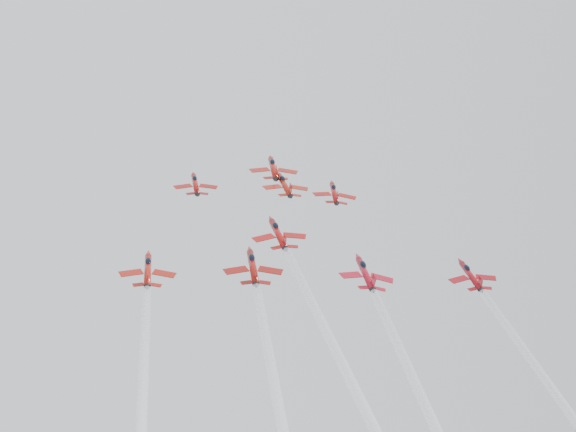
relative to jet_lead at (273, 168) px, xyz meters
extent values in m
cylinder|color=#A91A10|center=(0.00, -0.32, -0.33)|extent=(1.22, 9.59, 7.56)
cone|color=#A91A10|center=(0.00, 5.09, 3.68)|extent=(1.22, 2.68, 2.42)
cone|color=black|center=(0.00, -5.28, -4.02)|extent=(1.22, 1.79, 1.77)
ellipsoid|color=black|center=(0.00, 1.39, 1.62)|extent=(1.10, 2.54, 2.25)
cube|color=#A91A10|center=(-2.98, -0.99, -0.91)|extent=(4.51, 2.88, 1.27)
cube|color=#A91A10|center=(2.98, -0.99, -0.91)|extent=(4.51, 2.88, 1.27)
cube|color=#A91A10|center=(0.00, -5.01, -2.17)|extent=(0.13, 2.91, 2.96)
cube|color=#A91A10|center=(-1.55, -4.40, -3.36)|extent=(2.16, 1.42, 0.73)
cube|color=#A91A10|center=(1.55, -4.40, -3.36)|extent=(2.16, 1.42, 0.73)
cylinder|color=#A1140F|center=(-16.81, -8.32, -6.28)|extent=(1.02, 8.06, 6.35)
cone|color=#A1140F|center=(-16.81, -3.78, -2.90)|extent=(1.02, 2.25, 2.04)
cone|color=black|center=(-16.81, -12.49, -9.38)|extent=(1.02, 1.50, 1.48)
ellipsoid|color=black|center=(-16.81, -6.88, -4.63)|extent=(0.93, 2.14, 1.89)
cube|color=#A1140F|center=(-19.32, -8.89, -6.76)|extent=(3.79, 2.42, 1.07)
cube|color=#A1140F|center=(-14.30, -8.89, -6.76)|extent=(3.79, 2.42, 1.07)
cube|color=#A1140F|center=(-16.81, -12.26, -7.82)|extent=(0.11, 2.45, 2.49)
cube|color=#A1140F|center=(-18.11, -11.75, -8.83)|extent=(1.82, 1.19, 0.61)
cube|color=#A1140F|center=(-15.51, -11.75, -8.83)|extent=(1.82, 1.19, 0.61)
cylinder|color=#AD1F10|center=(1.32, -7.33, -5.54)|extent=(1.12, 8.82, 6.95)
cone|color=#AD1F10|center=(1.32, -2.36, -1.85)|extent=(1.12, 2.46, 2.23)
cone|color=black|center=(1.32, -11.90, -8.94)|extent=(1.12, 1.64, 1.62)
ellipsoid|color=black|center=(1.32, -5.76, -3.74)|extent=(1.02, 2.34, 2.07)
cube|color=#AD1F10|center=(-1.42, -7.95, -6.07)|extent=(4.14, 2.65, 1.17)
cube|color=#AD1F10|center=(4.07, -7.95, -6.07)|extent=(4.14, 2.65, 1.17)
cube|color=#AD1F10|center=(1.32, -11.65, -7.23)|extent=(0.12, 2.68, 2.72)
cube|color=#AD1F10|center=(-0.10, -11.08, -8.33)|extent=(1.99, 1.31, 0.67)
cube|color=#AD1F10|center=(2.75, -11.08, -8.33)|extent=(1.99, 1.31, 0.67)
cylinder|color=#A91310|center=(11.09, -9.81, -7.39)|extent=(1.04, 8.24, 6.50)
cone|color=#A91310|center=(11.09, -5.16, -3.93)|extent=(1.04, 2.30, 2.08)
cone|color=black|center=(11.09, -14.08, -10.55)|extent=(1.04, 1.54, 1.52)
ellipsoid|color=black|center=(11.09, -8.34, -5.70)|extent=(0.95, 2.19, 1.93)
cube|color=#A91310|center=(8.53, -10.39, -7.88)|extent=(3.87, 2.47, 1.09)
cube|color=#A91310|center=(13.66, -10.39, -7.88)|extent=(3.87, 2.47, 1.09)
cube|color=#A91310|center=(11.09, -13.84, -8.96)|extent=(0.11, 2.50, 2.54)
cube|color=#A91310|center=(9.77, -13.31, -9.99)|extent=(1.86, 1.22, 0.63)
cube|color=#A91310|center=(12.42, -13.31, -9.99)|extent=(1.86, 1.22, 0.63)
cylinder|color=#B21110|center=(-2.69, -24.91, -18.60)|extent=(1.15, 9.08, 7.16)
cone|color=#B21110|center=(-2.69, -19.78, -14.79)|extent=(1.15, 2.53, 2.30)
cone|color=black|center=(-2.69, -29.61, -22.09)|extent=(1.15, 1.69, 1.67)
ellipsoid|color=black|center=(-2.69, -23.29, -16.74)|extent=(1.05, 2.41, 2.13)
cube|color=#B21110|center=(-5.52, -25.55, -19.14)|extent=(4.27, 2.73, 1.21)
cube|color=#B21110|center=(0.13, -25.55, -19.14)|extent=(4.27, 2.73, 1.21)
cube|color=#B21110|center=(-2.69, -29.35, -20.34)|extent=(0.13, 2.76, 2.80)
cube|color=#B21110|center=(-4.16, -28.77, -21.47)|extent=(2.05, 1.35, 0.69)
cube|color=#B21110|center=(-1.23, -28.77, -21.47)|extent=(2.05, 1.35, 0.69)
cylinder|color=#AE1B10|center=(-25.36, -36.03, -26.86)|extent=(1.05, 8.29, 6.54)
cone|color=#AE1B10|center=(-25.36, -31.36, -23.39)|extent=(1.05, 2.31, 2.10)
cone|color=black|center=(-25.36, -40.32, -30.05)|extent=(1.05, 1.55, 1.53)
ellipsoid|color=black|center=(-25.36, -34.55, -25.17)|extent=(0.95, 2.20, 1.94)
cube|color=#AE1B10|center=(-27.94, -36.62, -27.36)|extent=(3.89, 2.49, 1.10)
cube|color=#AE1B10|center=(-22.79, -36.62, -27.36)|extent=(3.89, 2.49, 1.10)
cube|color=#AE1B10|center=(-25.36, -40.09, -28.45)|extent=(0.11, 2.52, 2.56)
cube|color=#AE1B10|center=(-26.70, -39.56, -29.48)|extent=(1.87, 1.23, 0.63)
cube|color=#AE1B10|center=(-24.03, -39.56, -29.48)|extent=(1.87, 1.23, 0.63)
cylinder|color=maroon|center=(-8.41, -34.69, -25.86)|extent=(1.15, 9.07, 7.15)
cone|color=maroon|center=(-8.41, -29.57, -22.06)|extent=(1.15, 2.53, 2.29)
cone|color=black|center=(-8.41, -39.38, -29.35)|extent=(1.15, 1.69, 1.67)
ellipsoid|color=black|center=(-8.41, -33.07, -24.01)|extent=(1.04, 2.41, 2.13)
cube|color=maroon|center=(-11.23, -35.33, -26.40)|extent=(4.26, 2.72, 1.21)
cube|color=maroon|center=(-5.59, -35.33, -26.40)|extent=(4.26, 2.72, 1.21)
cube|color=maroon|center=(-8.41, -39.12, -27.60)|extent=(0.13, 2.76, 2.80)
cube|color=maroon|center=(-9.88, -38.54, -28.73)|extent=(2.05, 1.34, 0.69)
cube|color=maroon|center=(-6.95, -38.54, -28.73)|extent=(2.05, 1.34, 0.69)
cylinder|color=#B11021|center=(10.30, -35.80, -26.69)|extent=(1.10, 8.68, 6.84)
cone|color=#B11021|center=(10.30, -30.90, -23.05)|extent=(1.10, 2.42, 2.19)
cone|color=black|center=(10.30, -40.29, -30.03)|extent=(1.10, 1.62, 1.60)
ellipsoid|color=black|center=(10.30, -34.25, -24.92)|extent=(1.00, 2.30, 2.03)
cube|color=#B11021|center=(7.60, -36.41, -27.21)|extent=(4.08, 2.60, 1.15)
cube|color=#B11021|center=(13.00, -36.41, -27.21)|extent=(4.08, 2.60, 1.15)
cube|color=#B11021|center=(10.30, -40.05, -28.35)|extent=(0.12, 2.64, 2.68)
cube|color=#B11021|center=(8.90, -39.49, -29.43)|extent=(1.96, 1.29, 0.66)
cube|color=#B11021|center=(11.70, -39.49, -29.43)|extent=(1.96, 1.29, 0.66)
cylinder|color=#9E0F16|center=(28.77, -35.84, -26.72)|extent=(0.98, 7.70, 6.07)
cone|color=#9E0F16|center=(28.77, -31.49, -23.49)|extent=(0.98, 2.15, 1.95)
cone|color=black|center=(28.77, -39.82, -29.68)|extent=(0.98, 1.44, 1.42)
ellipsoid|color=black|center=(28.77, -34.46, -25.15)|extent=(0.89, 2.04, 1.80)
cube|color=#9E0F16|center=(26.37, -36.38, -27.18)|extent=(3.62, 2.31, 1.02)
cube|color=#9E0F16|center=(31.16, -36.38, -27.18)|extent=(3.62, 2.31, 1.02)
cube|color=#9E0F16|center=(28.77, -39.60, -28.19)|extent=(0.11, 2.34, 2.37)
cube|color=#9E0F16|center=(27.53, -39.11, -29.15)|extent=(1.74, 1.14, 0.59)
cube|color=#9E0F16|center=(30.01, -39.11, -29.15)|extent=(1.74, 1.14, 0.59)
camera|label=1|loc=(-24.26, -164.38, -41.91)|focal=50.00mm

